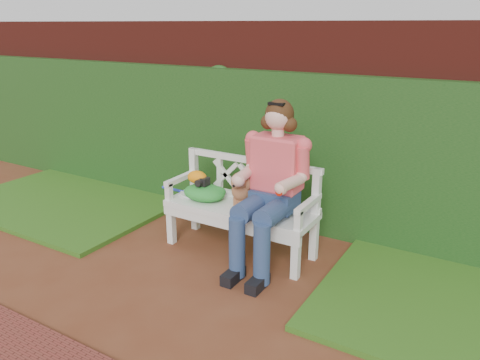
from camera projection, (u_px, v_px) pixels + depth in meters
The scene contains 11 objects.
ground at pixel (176, 285), 4.09m from camera, with size 60.00×60.00×0.00m, color #5A2917.
brick_wall at pixel (277, 123), 5.29m from camera, with size 10.00×0.30×2.20m, color #591A13.
ivy_hedge at pixel (267, 149), 5.19m from camera, with size 10.00×0.18×1.70m, color #2B521D.
grass_left at pixel (71, 200), 5.98m from camera, with size 2.60×2.00×0.05m, color #285219.
garden_bench at pixel (240, 229), 4.63m from camera, with size 1.58×0.60×0.48m, color white, non-canonical shape.
seated_woman at pixel (274, 182), 4.26m from camera, with size 0.67×0.90×1.59m, color #F24E70, non-canonical shape.
dog at pixel (245, 189), 4.45m from camera, with size 0.26×0.35×0.39m, color #975938, non-canonical shape.
tennis_racket at pixel (192, 194), 4.86m from camera, with size 0.60×0.25×0.03m, color #ECECCC, non-canonical shape.
green_bag at pixel (204, 192), 4.72m from camera, with size 0.45×0.35×0.15m, color #167227, non-canonical shape.
camera_item at pixel (203, 181), 4.68m from camera, with size 0.12×0.09×0.08m, color black.
baseball_glove at pixel (197, 177), 4.72m from camera, with size 0.21×0.16×0.13m, color orange.
Camera 1 is at (2.32, -2.79, 2.17)m, focal length 35.00 mm.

